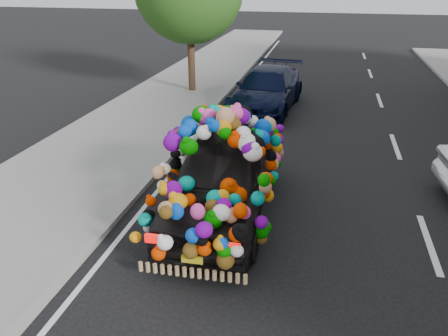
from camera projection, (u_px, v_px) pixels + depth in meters
The scene contains 6 objects.
ground at pixel (237, 220), 8.73m from camera, with size 100.00×100.00×0.00m, color black.
sidewalk at pixel (45, 195), 9.59m from camera, with size 4.00×60.00×0.12m, color gray.
kerb at pixel (127, 204), 9.18m from camera, with size 0.15×60.00×0.13m, color gray.
lane_markings at pixel (429, 243), 7.98m from camera, with size 6.00×50.00×0.01m, color silver, non-canonical shape.
plush_art_car at pixel (222, 161), 8.57m from camera, with size 2.41×4.93×2.23m.
navy_sedan at pixel (267, 90), 15.50m from camera, with size 2.00×4.92×1.43m, color black.
Camera 1 is at (1.46, -7.39, 4.54)m, focal length 35.00 mm.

